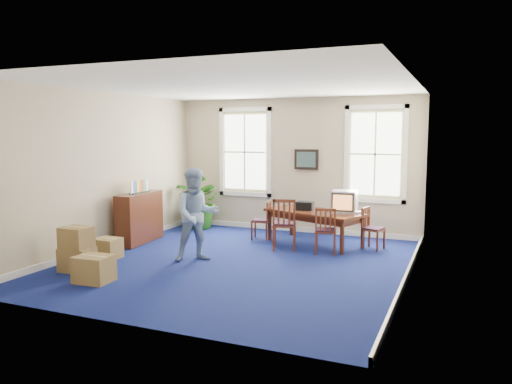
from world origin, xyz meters
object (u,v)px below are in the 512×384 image
at_px(conference_table, 315,227).
at_px(credenza, 140,218).
at_px(man, 197,215).
at_px(cardboard_boxes, 90,248).
at_px(crt_tv, 344,201).
at_px(potted_plant, 201,201).
at_px(chair_near_left, 284,224).

distance_m(conference_table, credenza, 3.79).
xyz_separation_m(man, credenza, (-1.92, 0.88, -0.33)).
relative_size(conference_table, cardboard_boxes, 1.49).
bearing_deg(crt_tv, potted_plant, 167.94).
relative_size(conference_table, chair_near_left, 1.98).
xyz_separation_m(chair_near_left, potted_plant, (-2.66, 1.32, 0.17)).
bearing_deg(man, cardboard_boxes, -175.91).
relative_size(crt_tv, man, 0.32).
xyz_separation_m(crt_tv, chair_near_left, (-1.05, -0.77, -0.42)).
height_order(conference_table, credenza, credenza).
height_order(chair_near_left, potted_plant, potted_plant).
bearing_deg(chair_near_left, potted_plant, -43.05).
xyz_separation_m(potted_plant, cardboard_boxes, (0.10, -4.13, -0.29)).
xyz_separation_m(conference_table, cardboard_boxes, (-2.99, -3.53, 0.05)).
bearing_deg(credenza, cardboard_boxes, -80.77).
distance_m(crt_tv, potted_plant, 3.77).
bearing_deg(potted_plant, chair_near_left, -26.31).
bearing_deg(crt_tv, credenza, -165.36).
distance_m(crt_tv, chair_near_left, 1.37).
relative_size(potted_plant, cardboard_boxes, 0.98).
bearing_deg(chair_near_left, credenza, -5.63).
bearing_deg(potted_plant, cardboard_boxes, -88.58).
distance_m(man, credenza, 2.13).
bearing_deg(man, crt_tv, 5.04).
bearing_deg(cardboard_boxes, chair_near_left, 47.66).
relative_size(conference_table, man, 1.22).
bearing_deg(conference_table, credenza, -138.56).
height_order(man, credenza, man).
bearing_deg(cardboard_boxes, conference_table, 49.71).
distance_m(chair_near_left, potted_plant, 2.97).
height_order(conference_table, chair_near_left, chair_near_left).
relative_size(conference_table, credenza, 1.54).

